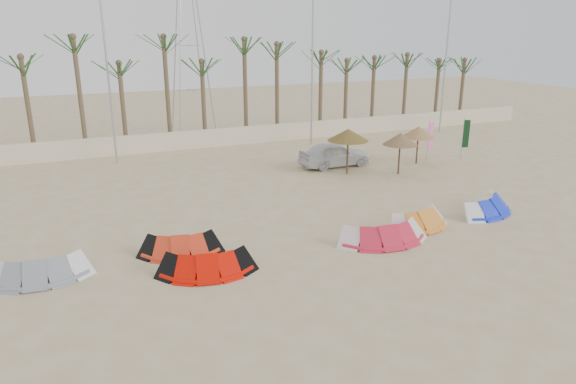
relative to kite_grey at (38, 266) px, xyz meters
name	(u,v)px	position (x,y,z in m)	size (l,w,h in m)	color
ground	(356,274)	(10.23, -4.29, -0.42)	(120.00, 120.00, 0.00)	#C6B48D
boundary_wall	(200,139)	(10.23, 17.71, 0.23)	(60.00, 0.30, 1.30)	beige
palm_line	(199,55)	(10.89, 19.21, 6.03)	(52.00, 4.00, 7.70)	brown
lamp_b	(108,71)	(4.26, 15.71, 5.35)	(1.25, 0.14, 11.00)	#A5A8AD
lamp_c	(313,65)	(18.26, 15.71, 5.35)	(1.25, 0.14, 11.00)	#A5A8AD
lamp_d	(446,61)	(30.26, 15.71, 5.35)	(1.25, 0.14, 11.00)	#A5A8AD
pylon	(194,132)	(11.23, 23.71, -0.42)	(3.00, 3.00, 14.00)	#A5A8AD
kite_grey	(38,266)	(0.00, 0.00, 0.00)	(3.52, 1.81, 0.90)	gray
kite_red_left	(204,260)	(5.44, -1.83, 0.00)	(3.60, 2.10, 0.90)	#D10C00
kite_red_mid	(179,242)	(4.94, 0.13, 0.00)	(3.34, 2.08, 0.90)	red
kite_red_right	(379,230)	(12.70, -1.95, 0.00)	(3.82, 1.88, 0.90)	red
kite_orange	(416,217)	(15.05, -1.25, 0.00)	(3.27, 1.94, 0.90)	orange
kite_blue	(483,203)	(19.11, -0.95, 0.00)	(3.86, 2.64, 0.90)	#132AE0
parasol_left	(348,135)	(16.54, 7.38, 1.93)	(2.43, 2.43, 2.70)	#4C331E
parasol_mid	(400,139)	(19.30, 6.09, 1.70)	(2.06, 2.06, 2.47)	#4C331E
parasol_right	(419,132)	(21.84, 7.72, 1.63)	(2.11, 2.11, 2.40)	#4C331E
flag_pink	(430,137)	(23.02, 7.98, 1.16)	(0.45, 0.10, 2.66)	#A5A8AD
flag_green	(465,135)	(25.31, 7.38, 1.23)	(0.44, 0.17, 2.79)	#A5A8AD
car	(334,154)	(16.67, 9.22, 0.35)	(1.82, 4.51, 1.54)	silver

